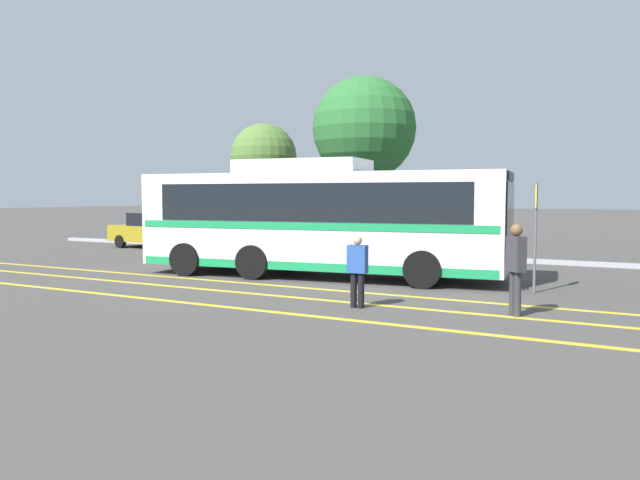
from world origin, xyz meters
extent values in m
plane|color=#423F3D|center=(0.00, 0.00, 0.00)|extent=(220.00, 220.00, 0.00)
cube|color=gold|center=(0.25, -2.53, 0.00)|extent=(30.79, 0.20, 0.01)
cube|color=gold|center=(0.25, -3.99, 0.00)|extent=(30.79, 0.20, 0.01)
cube|color=gold|center=(0.25, -5.80, 0.00)|extent=(30.79, 0.20, 0.01)
cube|color=#99999E|center=(0.25, 6.64, 0.07)|extent=(38.79, 0.36, 0.15)
cube|color=white|center=(0.25, -0.33, 1.70)|extent=(11.04, 3.99, 2.76)
cube|color=black|center=(0.25, -0.33, 2.23)|extent=(9.55, 3.83, 1.08)
cube|color=#198C4C|center=(0.25, -0.33, 1.57)|extent=(10.83, 4.00, 0.20)
cube|color=#198C4C|center=(0.25, -0.33, 0.44)|extent=(10.83, 3.99, 0.24)
cube|color=black|center=(5.62, 0.38, 1.74)|extent=(0.34, 2.26, 2.05)
cube|color=black|center=(5.62, 0.38, 2.93)|extent=(0.28, 1.80, 0.24)
cube|color=silver|center=(-0.28, -0.40, 3.28)|extent=(4.02, 2.55, 0.40)
cube|color=black|center=(5.90, 0.42, 0.55)|extent=(0.30, 1.93, 0.04)
cube|color=black|center=(5.90, 0.42, 0.35)|extent=(0.30, 1.93, 0.04)
cylinder|color=black|center=(3.41, 1.34, 0.50)|extent=(1.03, 0.41, 1.00)
cylinder|color=black|center=(3.73, -1.12, 0.50)|extent=(1.03, 0.41, 1.00)
cylinder|color=black|center=(-1.52, 0.68, 0.50)|extent=(1.03, 0.41, 1.00)
cylinder|color=black|center=(-1.19, -1.78, 0.50)|extent=(1.03, 0.41, 1.00)
cylinder|color=black|center=(-3.76, 0.39, 0.50)|extent=(1.03, 0.41, 1.00)
cylinder|color=black|center=(-3.44, -2.07, 0.50)|extent=(1.03, 0.41, 1.00)
cube|color=olive|center=(-11.44, 5.12, 0.67)|extent=(4.83, 2.25, 0.74)
cube|color=black|center=(-11.55, 5.13, 1.34)|extent=(2.10, 1.79, 0.60)
cylinder|color=black|center=(-9.91, 5.87, 0.30)|extent=(0.62, 0.25, 0.60)
cylinder|color=black|center=(-10.06, 4.12, 0.30)|extent=(0.62, 0.25, 0.60)
cylinder|color=black|center=(-12.81, 6.12, 0.30)|extent=(0.62, 0.25, 0.60)
cylinder|color=black|center=(-12.96, 4.37, 0.30)|extent=(0.62, 0.25, 0.60)
cube|color=#4C3823|center=(-5.24, 5.00, 0.67)|extent=(4.49, 2.08, 0.75)
cube|color=black|center=(-5.13, 4.99, 1.26)|extent=(1.94, 1.69, 0.41)
cylinder|color=black|center=(-6.65, 4.26, 0.30)|extent=(0.61, 0.24, 0.60)
cylinder|color=black|center=(-6.53, 5.94, 0.30)|extent=(0.61, 0.24, 0.60)
cylinder|color=black|center=(-3.94, 4.06, 0.30)|extent=(0.61, 0.24, 0.60)
cylinder|color=black|center=(-3.82, 5.74, 0.30)|extent=(0.61, 0.24, 0.60)
cylinder|color=black|center=(3.37, -4.50, 0.38)|extent=(0.14, 0.14, 0.76)
cylinder|color=black|center=(3.54, -4.49, 0.38)|extent=(0.14, 0.14, 0.76)
cube|color=#264C99|center=(3.46, -4.50, 1.06)|extent=(0.43, 0.25, 0.60)
sphere|color=tan|center=(3.46, -4.50, 1.46)|extent=(0.21, 0.21, 0.21)
cylinder|color=#2D2D33|center=(6.69, -3.87, 0.45)|extent=(0.14, 0.14, 0.90)
cylinder|color=#2D2D33|center=(6.57, -3.75, 0.45)|extent=(0.14, 0.14, 0.90)
cube|color=#333338|center=(6.63, -3.81, 1.25)|extent=(0.45, 0.45, 0.71)
sphere|color=brown|center=(6.63, -3.81, 1.73)|extent=(0.24, 0.24, 0.24)
cylinder|color=#59595E|center=(6.43, -0.50, 1.37)|extent=(0.07, 0.07, 2.73)
cube|color=yellow|center=(6.43, -0.50, 2.40)|extent=(0.08, 0.40, 0.56)
cylinder|color=#513823|center=(-9.66, 11.44, 1.60)|extent=(0.28, 0.28, 3.20)
sphere|color=#4C7033|center=(-9.66, 11.44, 4.53)|extent=(3.54, 3.54, 3.54)
cylinder|color=#513823|center=(-2.49, 8.72, 1.84)|extent=(0.28, 0.28, 3.68)
sphere|color=#28662D|center=(-2.49, 8.72, 5.39)|extent=(4.57, 4.57, 4.57)
camera|label=1|loc=(9.16, -16.56, 2.40)|focal=35.00mm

